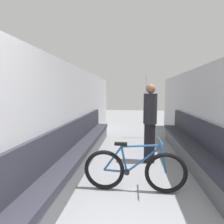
# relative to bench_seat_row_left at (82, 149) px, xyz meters

# --- Properties ---
(wall_left) EXTENTS (0.10, 9.26, 2.19)m
(wall_left) POSITION_rel_bench_seat_row_left_xyz_m (-0.22, 0.22, 0.77)
(wall_left) COLOR #B2B2B7
(wall_left) RESTS_ON ground
(wall_right) EXTENTS (0.10, 9.26, 2.19)m
(wall_right) POSITION_rel_bench_seat_row_left_xyz_m (2.70, 0.22, 0.77)
(wall_right) COLOR #B2B2B7
(wall_right) RESTS_ON ground
(bench_seat_row_left) EXTENTS (0.40, 4.95, 0.99)m
(bench_seat_row_left) POSITION_rel_bench_seat_row_left_xyz_m (0.00, 0.00, 0.00)
(bench_seat_row_left) COLOR #5B5B60
(bench_seat_row_left) RESTS_ON ground
(bench_seat_row_right) EXTENTS (0.40, 4.95, 0.99)m
(bench_seat_row_right) POSITION_rel_bench_seat_row_left_xyz_m (2.48, 0.00, 0.00)
(bench_seat_row_right) COLOR #5B5B60
(bench_seat_row_right) RESTS_ON ground
(bicycle) EXTENTS (1.65, 0.46, 0.86)m
(bicycle) POSITION_rel_bench_seat_row_left_xyz_m (1.16, -1.00, 0.02)
(bicycle) COLOR black
(bicycle) RESTS_ON ground
(grab_pole_near) EXTENTS (0.08, 0.08, 2.17)m
(grab_pole_near) POSITION_rel_bench_seat_row_left_xyz_m (1.58, 2.43, 0.73)
(grab_pole_near) COLOR gray
(grab_pole_near) RESTS_ON ground
(passenger_standing) EXTENTS (0.30, 0.30, 1.78)m
(passenger_standing) POSITION_rel_bench_seat_row_left_xyz_m (1.52, 0.26, 0.59)
(passenger_standing) COLOR black
(passenger_standing) RESTS_ON ground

